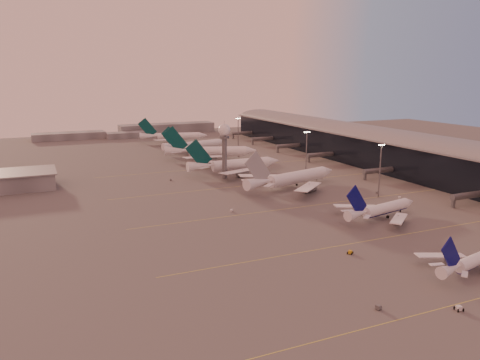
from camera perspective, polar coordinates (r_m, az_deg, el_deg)
name	(u,v)px	position (r m, az deg, el deg)	size (l,w,h in m)	color
ground	(355,257)	(150.55, 13.85, -9.10)	(700.00, 700.00, 0.00)	#565353
taxiway_markings	(331,202)	(210.26, 11.09, -2.68)	(180.00, 185.25, 0.02)	#CFC849
terminal	(388,150)	(297.23, 17.62, 3.53)	(57.00, 362.00, 23.04)	black
radar_tower	(224,140)	(249.79, -1.92, 4.89)	(6.40, 6.40, 31.10)	slate
mast_b	(380,168)	(221.47, 16.71, 1.45)	(3.60, 0.56, 25.00)	slate
mast_c	(306,151)	(262.26, 8.10, 3.55)	(3.60, 0.56, 25.00)	slate
mast_d	(238,133)	(340.38, -0.23, 5.77)	(3.60, 0.56, 25.00)	slate
distant_horizon	(140,131)	(446.86, -12.13, 5.89)	(165.00, 37.50, 9.00)	slate
narrowbody_near	(474,263)	(150.61, 26.64, -9.00)	(34.16, 27.00, 13.49)	white
narrowbody_mid	(382,211)	(190.56, 16.89, -3.61)	(39.96, 31.58, 15.78)	white
widebody_white	(293,181)	(233.14, 6.43, -0.07)	(58.92, 46.60, 21.19)	white
greentail_a	(235,167)	(266.83, -0.59, 1.64)	(57.42, 46.40, 20.87)	white
greentail_b	(211,153)	(310.49, -3.52, 3.25)	(59.62, 47.38, 22.44)	white
greentail_c	(196,146)	(345.26, -5.40, 4.10)	(53.47, 42.74, 19.68)	white
greentail_d	(174,138)	(394.10, -8.04, 5.12)	(55.74, 44.48, 20.61)	white
gsv_truck_a	(380,304)	(120.66, 16.67, -14.33)	(6.24, 3.33, 2.39)	#585B5E
gsv_tug_near	(459,308)	(126.79, 25.12, -13.99)	(3.11, 4.34, 1.13)	silver
gsv_tug_mid	(350,252)	(152.35, 13.28, -8.58)	(3.83, 4.22, 1.04)	gold
gsv_truck_b	(401,196)	(224.12, 18.99, -1.91)	(5.33, 3.61, 2.03)	silver
gsv_truck_c	(232,209)	(192.50, -1.01, -3.54)	(4.83, 5.26, 2.13)	silver
gsv_catering_b	(377,189)	(230.38, 16.39, -1.11)	(5.17, 3.49, 3.90)	#585B5E
gsv_tug_far	(276,184)	(238.55, 4.36, -0.52)	(3.79, 3.70, 0.95)	#585B5E
gsv_truck_d	(171,179)	(250.96, -8.45, 0.16)	(2.51, 4.96, 1.91)	#585B5E
gsv_tug_hangar	(264,163)	(294.02, 2.94, 2.03)	(3.73, 3.00, 0.93)	gold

